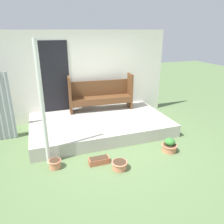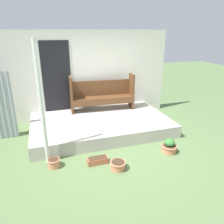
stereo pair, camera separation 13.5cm
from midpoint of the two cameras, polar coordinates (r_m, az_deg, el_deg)
ground_plane at (r=5.15m, az=-0.15°, el=-9.58°), size 24.00×24.00×0.00m
porch_slab at (r=5.98m, az=-3.75°, el=-3.36°), size 3.64×2.14×0.32m
house_wall at (r=6.65m, az=-6.91°, el=9.33°), size 4.84×0.08×2.60m
support_post at (r=4.33m, az=-18.57°, el=1.26°), size 0.08×0.08×2.47m
bench at (r=6.50m, az=-3.56°, el=4.89°), size 1.89×0.53×1.05m
flower_pot_left at (r=4.63m, az=-15.53°, el=-12.80°), size 0.26×0.26×0.18m
flower_pot_middle at (r=4.44m, az=1.09°, el=-13.62°), size 0.32×0.32×0.17m
flower_pot_right at (r=5.14m, az=14.04°, el=-8.52°), size 0.35×0.35×0.32m
planter_box_rect at (r=4.63m, az=-4.28°, el=-12.53°), size 0.43×0.18×0.13m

